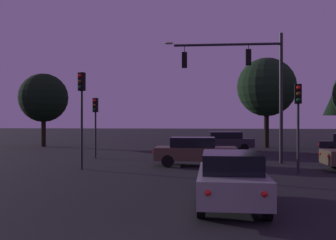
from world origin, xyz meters
name	(u,v)px	position (x,y,z in m)	size (l,w,h in m)	color
ground_plane	(192,151)	(0.00, 24.50, 0.00)	(168.00, 168.00, 0.00)	black
traffic_signal_mast_arm	(248,74)	(3.42, 16.20, 5.03)	(6.72, 0.39, 7.33)	#232326
traffic_light_corner_left	(298,110)	(5.24, 12.30, 2.90)	(0.33, 0.37, 4.08)	#232326
traffic_light_corner_right	(95,115)	(-5.92, 17.94, 2.74)	(0.32, 0.36, 3.84)	#232326
traffic_light_median	(81,101)	(-5.05, 12.59, 3.36)	(0.36, 0.38, 4.77)	#232326
car_nearside_lane	(231,178)	(1.69, 5.28, 0.79)	(1.87, 4.25, 1.52)	gray
car_crossing_left	(195,151)	(0.47, 14.60, 0.80)	(4.35, 1.79, 1.52)	#473828
car_parked_lot	(224,141)	(2.55, 24.50, 0.80)	(4.70, 2.03, 1.52)	#232328
tree_behind_sign	(44,98)	(-13.82, 28.06, 4.51)	(4.49, 4.49, 6.77)	black
tree_left_far	(266,87)	(6.52, 28.65, 5.38)	(5.21, 5.21, 8.00)	black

